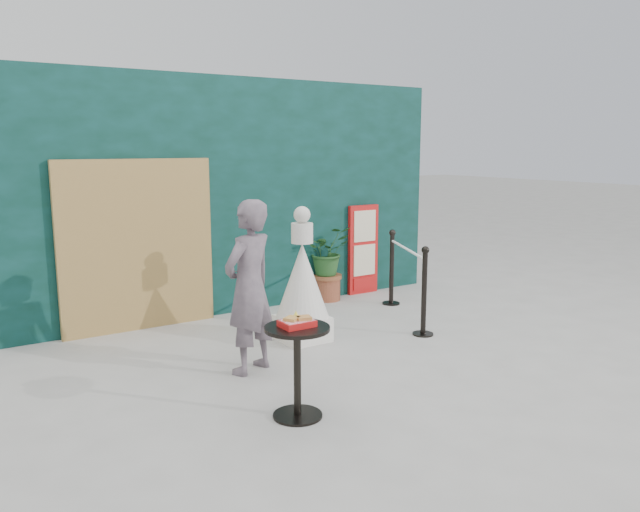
{
  "coord_description": "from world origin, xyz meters",
  "views": [
    {
      "loc": [
        -3.54,
        -4.21,
        2.15
      ],
      "look_at": [
        0.0,
        1.2,
        1.0
      ],
      "focal_mm": 35.0,
      "sensor_mm": 36.0,
      "label": 1
    }
  ],
  "objects": [
    {
      "name": "planter",
      "position": [
        1.22,
        2.89,
        0.61
      ],
      "size": [
        0.62,
        0.53,
        1.05
      ],
      "color": "brown",
      "rests_on": "ground"
    },
    {
      "name": "stanchion_barrier",
      "position": [
        1.53,
        1.57,
        0.49
      ],
      "size": [
        0.84,
        1.54,
        1.03
      ],
      "color": "black",
      "rests_on": "ground"
    },
    {
      "name": "cafe_table",
      "position": [
        -1.11,
        -0.17,
        0.5
      ],
      "size": [
        0.52,
        0.52,
        0.75
      ],
      "color": "black",
      "rests_on": "ground"
    },
    {
      "name": "food_basket",
      "position": [
        -1.11,
        -0.17,
        0.79
      ],
      "size": [
        0.26,
        0.19,
        0.11
      ],
      "color": "red",
      "rests_on": "cafe_table"
    },
    {
      "name": "bamboo_fence",
      "position": [
        -1.4,
        2.94,
        1.0
      ],
      "size": [
        1.8,
        0.08,
        2.0
      ],
      "primitive_type": "cube",
      "color": "tan",
      "rests_on": "ground"
    },
    {
      "name": "statue",
      "position": [
        -0.03,
        1.51,
        0.61
      ],
      "size": [
        0.59,
        0.59,
        1.5
      ],
      "color": "white",
      "rests_on": "ground"
    },
    {
      "name": "back_wall",
      "position": [
        0.0,
        3.15,
        1.5
      ],
      "size": [
        6.0,
        0.3,
        3.0
      ],
      "primitive_type": "cube",
      "color": "black",
      "rests_on": "ground"
    },
    {
      "name": "ground",
      "position": [
        0.0,
        0.0,
        0.0
      ],
      "size": [
        60.0,
        60.0,
        0.0
      ],
      "primitive_type": "plane",
      "color": "#ADAAA5",
      "rests_on": "ground"
    },
    {
      "name": "woman",
      "position": [
        -0.96,
        0.96,
        0.83
      ],
      "size": [
        0.71,
        0.61,
        1.66
      ],
      "primitive_type": "imported",
      "rotation": [
        0.0,
        0.0,
        3.55
      ],
      "color": "slate",
      "rests_on": "ground"
    },
    {
      "name": "menu_board",
      "position": [
        1.9,
        2.95,
        0.65
      ],
      "size": [
        0.5,
        0.07,
        1.3
      ],
      "color": "red",
      "rests_on": "ground"
    }
  ]
}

